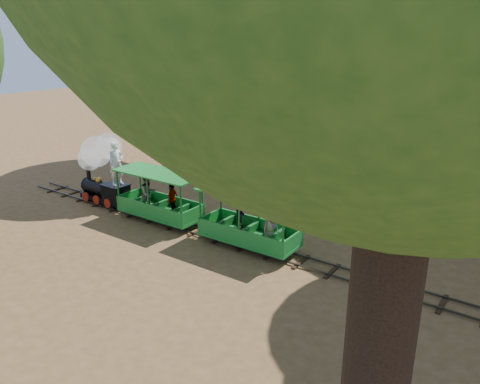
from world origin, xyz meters
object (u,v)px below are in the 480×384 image
Objects in this scene: carriage_rear at (250,224)px; carriage_front at (158,201)px; locomotive at (101,163)px; fence at (346,172)px.

carriage_front is at bearing -179.21° from carriage_rear.
locomotive is 0.16× the size of fence.
locomotive is 10.59m from fence.
fence is (3.81, 8.02, -0.21)m from carriage_front.
carriage_front reaches higher than fence.
carriage_front is 1.00× the size of carriage_rear.
locomotive reaches higher than fence.
carriage_front is 3.94m from carriage_rear.
locomotive reaches higher than carriage_rear.
carriage_rear is (7.07, -0.04, -0.90)m from locomotive.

